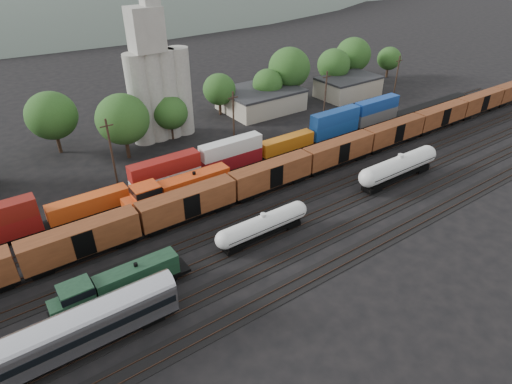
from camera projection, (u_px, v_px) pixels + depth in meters
ground at (246, 221)px, 64.48m from camera, size 600.00×600.00×0.00m
tracks at (246, 221)px, 64.46m from camera, size 180.00×33.20×0.20m
green_locomotive at (114, 286)px, 49.02m from camera, size 16.35×2.88×4.33m
tank_car_a at (263, 225)px, 59.49m from camera, size 15.15×2.71×3.97m
tank_car_b at (399, 166)px, 73.49m from camera, size 18.53×3.32×4.86m
passenger_coach at (57, 339)px, 41.47m from camera, size 24.42×3.01×5.55m
orange_locomotive at (176, 190)px, 66.88m from camera, size 19.48×3.25×4.87m
boxcar_string at (271, 174)px, 70.53m from camera, size 169.00×2.90×4.20m
container_wall at (176, 175)px, 71.67m from camera, size 160.00×2.60×5.80m
grain_silo at (159, 85)px, 85.52m from camera, size 13.40×5.00×29.00m
industrial_sheds at (179, 123)px, 91.13m from camera, size 119.38×17.26×5.10m
tree_band at (144, 106)px, 86.31m from camera, size 164.50×21.54×14.22m
utility_poles at (177, 135)px, 76.69m from camera, size 122.20×0.36×12.00m
distant_hills at (47, 42)px, 269.01m from camera, size 860.00×286.00×130.00m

